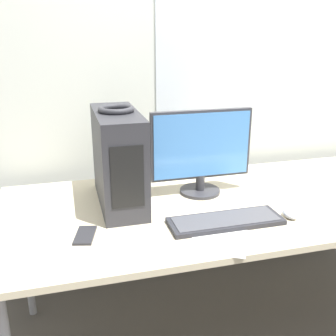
% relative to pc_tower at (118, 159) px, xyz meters
% --- Properties ---
extents(wall_back, '(8.00, 0.07, 2.70)m').
position_rel_pc_tower_xyz_m(wall_back, '(0.62, 0.48, 0.39)').
color(wall_back, silver).
rests_on(wall_back, ground_plane).
extents(desk, '(2.37, 0.93, 0.75)m').
position_rel_pc_tower_xyz_m(desk, '(0.62, -0.12, -0.26)').
color(desk, beige).
rests_on(desk, ground_plane).
extents(pc_tower, '(0.19, 0.50, 0.43)m').
position_rel_pc_tower_xyz_m(pc_tower, '(0.00, 0.00, 0.00)').
color(pc_tower, '#2D2D33').
rests_on(pc_tower, desk).
extents(headphones, '(0.16, 0.16, 0.02)m').
position_rel_pc_tower_xyz_m(headphones, '(0.00, 0.00, 0.23)').
color(headphones, '#333338').
rests_on(headphones, pc_tower).
extents(monitor_main, '(0.50, 0.20, 0.42)m').
position_rel_pc_tower_xyz_m(monitor_main, '(0.40, 0.01, 0.00)').
color(monitor_main, '#333338').
rests_on(monitor_main, desk).
extents(keyboard, '(0.48, 0.16, 0.02)m').
position_rel_pc_tower_xyz_m(keyboard, '(0.40, -0.33, -0.20)').
color(keyboard, '#28282D').
rests_on(keyboard, desk).
extents(mouse, '(0.05, 0.09, 0.03)m').
position_rel_pc_tower_xyz_m(mouse, '(0.69, -0.35, -0.20)').
color(mouse, '#B2B2B7').
rests_on(mouse, desk).
extents(cell_phone, '(0.10, 0.16, 0.01)m').
position_rel_pc_tower_xyz_m(cell_phone, '(-0.18, -0.29, -0.21)').
color(cell_phone, '#232328').
rests_on(cell_phone, desk).
extents(paper_sheet_left, '(0.32, 0.36, 0.00)m').
position_rel_pc_tower_xyz_m(paper_sheet_left, '(0.33, -0.43, -0.22)').
color(paper_sheet_left, white).
rests_on(paper_sheet_left, desk).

